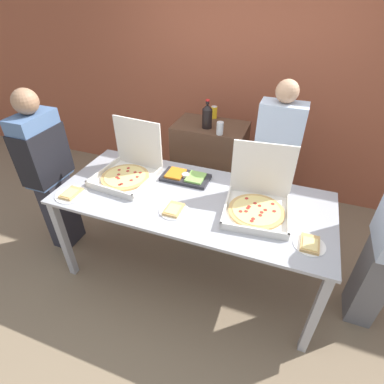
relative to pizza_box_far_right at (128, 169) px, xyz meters
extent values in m
plane|color=#847056|center=(0.63, -0.10, -0.97)|extent=(16.00, 16.00, 0.00)
cube|color=#9E5138|center=(0.63, 1.60, 0.43)|extent=(10.00, 0.06, 2.80)
cube|color=#A8AAB2|center=(0.63, -0.10, -0.10)|extent=(2.22, 0.95, 0.02)
cube|color=#A8AAB2|center=(-0.43, -0.52, -0.54)|extent=(0.06, 0.06, 0.86)
cube|color=#A8AAB2|center=(1.70, -0.52, -0.54)|extent=(0.06, 0.06, 0.86)
cube|color=#A8AAB2|center=(-0.43, 0.33, -0.54)|extent=(0.06, 0.06, 0.86)
cube|color=#A8AAB2|center=(1.70, 0.33, -0.54)|extent=(0.06, 0.06, 0.86)
cube|color=silver|center=(0.00, -0.06, -0.07)|extent=(0.51, 0.51, 0.02)
cube|color=silver|center=(-0.02, -0.29, -0.04)|extent=(0.47, 0.05, 0.04)
cube|color=silver|center=(-0.23, -0.04, -0.04)|extent=(0.05, 0.47, 0.04)
cube|color=silver|center=(0.22, -0.08, -0.04)|extent=(0.05, 0.47, 0.04)
cube|color=silver|center=(0.01, 0.18, 0.16)|extent=(0.47, 0.05, 0.45)
cylinder|color=tan|center=(0.00, -0.06, -0.05)|extent=(0.42, 0.42, 0.02)
cylinder|color=#F4D67F|center=(0.00, -0.06, -0.04)|extent=(0.36, 0.36, 0.00)
cylinder|color=#B22D23|center=(0.10, -0.04, -0.04)|extent=(0.03, 0.03, 0.00)
cylinder|color=#B22D23|center=(0.10, 0.03, -0.04)|extent=(0.03, 0.03, 0.00)
cylinder|color=#B22D23|center=(0.05, 0.02, -0.04)|extent=(0.03, 0.03, 0.00)
cylinder|color=#B22D23|center=(-0.02, 0.02, -0.04)|extent=(0.03, 0.03, 0.00)
cylinder|color=#B22D23|center=(-0.04, 0.06, -0.04)|extent=(0.03, 0.03, 0.00)
cylinder|color=#B22D23|center=(-0.10, 0.00, -0.04)|extent=(0.03, 0.03, 0.00)
cylinder|color=#B22D23|center=(-0.07, -0.06, -0.04)|extent=(0.03, 0.03, 0.00)
cylinder|color=#B22D23|center=(-0.06, -0.11, -0.04)|extent=(0.03, 0.03, 0.00)
cylinder|color=#B22D23|center=(-0.03, -0.12, -0.04)|extent=(0.03, 0.03, 0.00)
cylinder|color=#B22D23|center=(0.03, -0.20, -0.04)|extent=(0.03, 0.03, 0.00)
cylinder|color=#B22D23|center=(0.03, -0.18, -0.04)|extent=(0.03, 0.03, 0.00)
cylinder|color=#B22D23|center=(0.08, -0.10, -0.04)|extent=(0.03, 0.03, 0.00)
cube|color=silver|center=(1.16, -0.13, -0.07)|extent=(0.52, 0.52, 0.02)
cube|color=silver|center=(1.18, -0.36, -0.04)|extent=(0.47, 0.06, 0.04)
cube|color=silver|center=(0.93, -0.15, -0.04)|extent=(0.06, 0.47, 0.04)
cube|color=silver|center=(1.39, -0.11, -0.04)|extent=(0.06, 0.47, 0.04)
cube|color=silver|center=(1.13, 0.11, 0.16)|extent=(0.47, 0.06, 0.45)
cylinder|color=tan|center=(1.16, -0.13, -0.05)|extent=(0.42, 0.42, 0.02)
cylinder|color=#F4D67F|center=(1.16, -0.13, -0.04)|extent=(0.36, 0.36, 0.00)
cylinder|color=#B22D23|center=(1.22, -0.11, -0.04)|extent=(0.03, 0.03, 0.00)
cylinder|color=#B22D23|center=(1.29, -0.10, -0.04)|extent=(0.03, 0.03, 0.00)
cylinder|color=#B22D23|center=(1.26, -0.02, -0.04)|extent=(0.03, 0.03, 0.00)
cylinder|color=#B22D23|center=(1.17, -0.08, -0.04)|extent=(0.03, 0.03, 0.00)
cylinder|color=#B22D23|center=(1.13, -0.06, -0.04)|extent=(0.03, 0.03, 0.00)
cylinder|color=#B22D23|center=(1.06, -0.02, -0.04)|extent=(0.03, 0.03, 0.00)
cylinder|color=#B22D23|center=(1.10, -0.11, -0.04)|extent=(0.03, 0.03, 0.00)
cylinder|color=#B22D23|center=(1.09, -0.14, -0.04)|extent=(0.03, 0.03, 0.00)
cylinder|color=#B22D23|center=(1.05, -0.19, -0.04)|extent=(0.03, 0.03, 0.00)
cylinder|color=#B22D23|center=(1.09, -0.18, -0.04)|extent=(0.03, 0.03, 0.00)
cylinder|color=#B22D23|center=(1.16, -0.24, -0.04)|extent=(0.03, 0.03, 0.00)
cylinder|color=#B22D23|center=(1.15, -0.27, -0.04)|extent=(0.03, 0.03, 0.00)
cylinder|color=#B22D23|center=(1.20, -0.19, -0.04)|extent=(0.03, 0.03, 0.00)
cylinder|color=#B22D23|center=(1.20, -0.15, -0.04)|extent=(0.03, 0.03, 0.00)
cylinder|color=white|center=(0.57, -0.31, -0.08)|extent=(0.23, 0.23, 0.01)
cube|color=tan|center=(0.57, -0.31, -0.07)|extent=(0.12, 0.17, 0.02)
cube|color=#F4D67F|center=(0.57, -0.32, -0.05)|extent=(0.09, 0.12, 0.01)
cylinder|color=white|center=(-0.31, -0.41, -0.08)|extent=(0.26, 0.26, 0.01)
cube|color=tan|center=(-0.31, -0.41, -0.07)|extent=(0.12, 0.17, 0.02)
cube|color=#F4D67F|center=(-0.31, -0.42, -0.05)|extent=(0.09, 0.12, 0.01)
cylinder|color=white|center=(1.55, -0.33, -0.08)|extent=(0.21, 0.21, 0.01)
cube|color=tan|center=(1.55, -0.33, -0.07)|extent=(0.12, 0.17, 0.02)
cube|color=#F4D67F|center=(1.55, -0.34, -0.05)|extent=(0.09, 0.12, 0.01)
cube|color=#28282D|center=(0.49, 0.13, -0.07)|extent=(0.42, 0.22, 0.03)
cube|color=orange|center=(0.39, 0.13, -0.04)|extent=(0.15, 0.18, 0.02)
cube|color=#8CC65B|center=(0.58, 0.13, -0.04)|extent=(0.15, 0.18, 0.02)
cylinder|color=white|center=(0.49, 0.13, -0.04)|extent=(0.07, 0.07, 0.02)
cube|color=#4C3323|center=(0.49, 0.83, -0.41)|extent=(0.74, 0.46, 1.12)
cylinder|color=black|center=(0.47, 0.76, 0.24)|extent=(0.10, 0.10, 0.19)
cone|color=black|center=(0.47, 0.76, 0.36)|extent=(0.10, 0.10, 0.05)
cylinder|color=black|center=(0.47, 0.76, 0.40)|extent=(0.03, 0.03, 0.03)
cylinder|color=red|center=(0.47, 0.76, 0.42)|extent=(0.04, 0.04, 0.01)
cylinder|color=silver|center=(0.64, 0.65, 0.21)|extent=(0.07, 0.07, 0.12)
cylinder|color=silver|center=(0.64, 0.65, 0.27)|extent=(0.06, 0.06, 0.00)
cylinder|color=gold|center=(0.46, 1.02, 0.21)|extent=(0.07, 0.07, 0.12)
cylinder|color=silver|center=(0.46, 1.02, 0.27)|extent=(0.06, 0.06, 0.00)
cube|color=slate|center=(1.18, 0.69, -0.57)|extent=(0.28, 0.20, 0.80)
cube|color=silver|center=(1.18, 0.69, 0.17)|extent=(0.40, 0.22, 0.67)
sphere|color=tan|center=(1.18, 0.69, 0.60)|extent=(0.19, 0.19, 0.19)
cube|color=slate|center=(2.10, -0.03, -0.58)|extent=(0.20, 0.28, 0.78)
cube|color=#2D2D38|center=(-0.77, -0.17, -0.58)|extent=(0.20, 0.28, 0.78)
cube|color=#4C6B99|center=(-0.77, -0.17, 0.14)|extent=(0.22, 0.40, 0.64)
cube|color=black|center=(-0.77, -0.17, 0.08)|extent=(0.24, 0.42, 0.49)
sphere|color=#9E7556|center=(-0.77, -0.17, 0.56)|extent=(0.21, 0.21, 0.21)
camera|label=1|loc=(1.31, -1.92, 1.36)|focal=28.00mm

